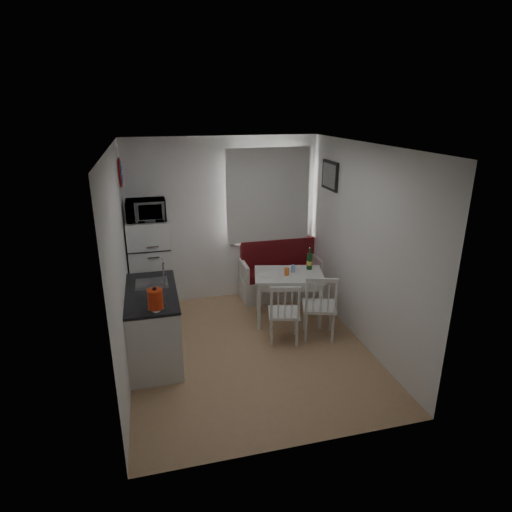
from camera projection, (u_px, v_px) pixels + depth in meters
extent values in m
cube|color=tan|center=(250.00, 349.00, 5.60)|extent=(3.00, 3.50, 0.02)
cube|color=white|center=(249.00, 146.00, 4.74)|extent=(3.00, 3.50, 0.02)
cube|color=white|center=(224.00, 220.00, 6.77)|extent=(3.00, 0.02, 2.60)
cube|color=white|center=(299.00, 323.00, 3.57)|extent=(3.00, 0.02, 2.60)
cube|color=white|center=(121.00, 267.00, 4.82)|extent=(0.02, 3.50, 2.60)
cube|color=white|center=(363.00, 246.00, 5.52)|extent=(0.02, 3.50, 2.60)
cube|color=silver|center=(267.00, 198.00, 6.80)|extent=(1.22, 0.06, 1.47)
cube|color=white|center=(268.00, 196.00, 6.72)|extent=(1.35, 0.02, 1.50)
cube|color=silver|center=(154.00, 326.00, 5.32)|extent=(0.60, 1.30, 0.86)
cube|color=black|center=(151.00, 292.00, 5.17)|extent=(0.62, 1.32, 0.03)
cube|color=#99999E|center=(152.00, 287.00, 5.41)|extent=(0.40, 0.40, 0.10)
cylinder|color=silver|center=(163.00, 268.00, 5.55)|extent=(0.02, 0.02, 0.26)
cylinder|color=#184793|center=(121.00, 173.00, 5.87)|extent=(0.03, 0.40, 0.40)
cube|color=black|center=(330.00, 175.00, 6.27)|extent=(0.04, 0.52, 0.42)
cube|color=silver|center=(281.00, 286.00, 7.10)|extent=(1.32, 0.51, 0.37)
cube|color=maroon|center=(281.00, 273.00, 7.02)|extent=(1.26, 0.47, 0.12)
cube|color=maroon|center=(278.00, 253.00, 7.10)|extent=(1.26, 0.10, 0.47)
cube|color=silver|center=(289.00, 275.00, 6.16)|extent=(1.11, 0.90, 0.04)
cube|color=silver|center=(289.00, 280.00, 6.19)|extent=(0.99, 0.78, 0.12)
cylinder|color=silver|center=(288.00, 298.00, 6.28)|extent=(0.06, 0.06, 0.69)
cube|color=silver|center=(284.00, 313.00, 5.68)|extent=(0.49, 0.48, 0.04)
cube|color=silver|center=(288.00, 302.00, 5.44)|extent=(0.39, 0.13, 0.43)
cube|color=silver|center=(319.00, 306.00, 5.79)|extent=(0.55, 0.53, 0.04)
cube|color=silver|center=(326.00, 295.00, 5.53)|extent=(0.41, 0.17, 0.46)
cube|color=white|center=(151.00, 268.00, 6.36)|extent=(0.59, 0.59, 1.48)
imported|color=white|center=(146.00, 210.00, 6.02)|extent=(0.54, 0.37, 0.30)
cylinder|color=red|center=(155.00, 299.00, 4.64)|extent=(0.20, 0.20, 0.27)
cylinder|color=orange|center=(287.00, 272.00, 6.08)|extent=(0.07, 0.07, 0.11)
cylinder|color=#8EB8F3|center=(293.00, 269.00, 6.20)|extent=(0.06, 0.06, 0.10)
cylinder|color=white|center=(268.00, 274.00, 6.10)|extent=(0.23, 0.23, 0.02)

